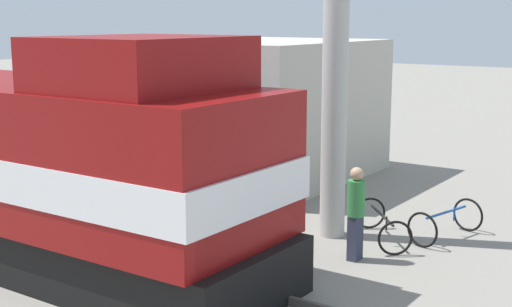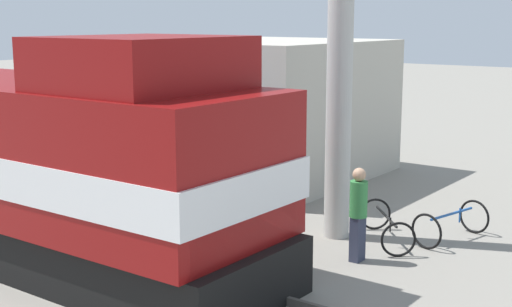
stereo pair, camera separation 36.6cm
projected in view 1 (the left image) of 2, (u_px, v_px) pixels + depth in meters
name	position (u px, v px, depth m)	size (l,w,h in m)	color
ground_plane	(113.00, 277.00, 12.83)	(120.00, 120.00, 0.00)	gray
rail_near	(82.00, 285.00, 12.23)	(0.08, 36.66, 0.15)	#4C4742
rail_far	(140.00, 262.00, 13.39)	(0.08, 36.66, 0.15)	#4C4742
locomotive	(20.00, 161.00, 13.85)	(3.23, 12.21, 4.29)	black
utility_pole	(336.00, 8.00, 14.39)	(1.80, 0.53, 9.48)	#B2B2AD
vendor_umbrella	(193.00, 141.00, 16.54)	(2.11, 2.11, 2.01)	#4C4C4C
billboard_sign	(163.00, 87.00, 20.67)	(2.16, 0.12, 3.48)	#595959
shrub_cluster	(194.00, 190.00, 17.41)	(0.87, 0.87, 0.87)	#236028
person_bystander	(356.00, 210.00, 13.54)	(0.34, 0.34, 1.82)	#2D3347
bicycle	(382.00, 224.00, 14.80)	(1.88, 1.77, 0.71)	black
bicycle_spare	(446.00, 222.00, 14.96)	(1.85, 1.12, 0.74)	black
building_block_distant	(258.00, 108.00, 20.86)	(6.35, 5.56, 3.95)	#B7B2A3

